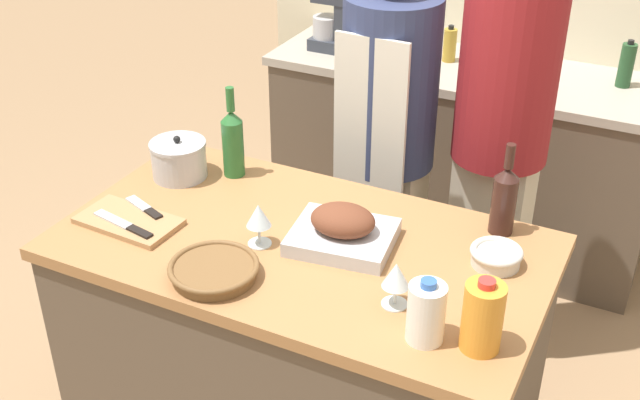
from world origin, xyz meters
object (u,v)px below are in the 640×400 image
object	(u,v)px
person_cook_guest	(502,122)
mixing_bowl	(496,256)
milk_jug	(426,313)
condiment_bottle_short	(450,45)
wine_glass_right	(259,217)
wine_bottle_green	(233,141)
roasting_pan	(343,230)
person_cook_aproned	(387,136)
wine_bottle_dark	(504,198)
wicker_basket	(214,270)
stand_mixer	(331,23)
cutting_board	(129,221)
knife_chef	(125,225)
juice_jug	(483,317)
condiment_bottle_extra	(356,22)
knife_paring	(145,208)
wine_glass_left	(396,276)
condiment_bottle_tall	(626,65)
stock_pot	(179,159)

from	to	relation	value
person_cook_guest	mixing_bowl	bearing A→B (deg)	-71.80
milk_jug	condiment_bottle_short	bearing A→B (deg)	106.90
wine_glass_right	wine_bottle_green	bearing A→B (deg)	131.28
roasting_pan	condiment_bottle_short	xyz separation A→B (m)	(-0.22, 1.63, 0.01)
mixing_bowl	person_cook_aproned	xyz separation A→B (m)	(-0.61, 0.69, -0.06)
wine_bottle_dark	person_cook_guest	size ratio (longest dim) A/B	0.16
roasting_pan	wicker_basket	xyz separation A→B (m)	(-0.25, -0.31, -0.02)
wicker_basket	stand_mixer	bearing A→B (deg)	106.23
cutting_board	knife_chef	bearing A→B (deg)	-64.83
condiment_bottle_short	milk_jug	bearing A→B (deg)	-73.10
juice_jug	condiment_bottle_extra	xyz separation A→B (m)	(-1.24, 2.00, -0.03)
wine_glass_right	condiment_bottle_short	bearing A→B (deg)	90.22
stand_mixer	knife_paring	bearing A→B (deg)	-84.47
mixing_bowl	condiment_bottle_short	distance (m)	1.67
wicker_basket	milk_jug	world-z (taller)	milk_jug
wine_bottle_dark	wine_bottle_green	bearing A→B (deg)	-176.91
mixing_bowl	stand_mixer	distance (m)	1.88
person_cook_aproned	wine_glass_right	bearing A→B (deg)	-90.34
milk_jug	cutting_board	bearing A→B (deg)	174.06
knife_chef	knife_paring	xyz separation A→B (m)	(-0.01, 0.11, 0.00)
cutting_board	milk_jug	world-z (taller)	milk_jug
wine_glass_left	knife_paring	xyz separation A→B (m)	(-0.87, 0.08, -0.07)
condiment_bottle_extra	condiment_bottle_tall	bearing A→B (deg)	-2.88
milk_jug	person_cook_guest	size ratio (longest dim) A/B	0.10
wine_glass_right	wine_bottle_dark	bearing A→B (deg)	32.08
cutting_board	wine_bottle_green	xyz separation A→B (m)	(0.12, 0.42, 0.12)
cutting_board	mixing_bowl	xyz separation A→B (m)	(1.06, 0.29, 0.02)
wine_glass_left	knife_paring	bearing A→B (deg)	174.74
juice_jug	person_cook_aproned	xyz separation A→B (m)	(-0.67, 1.05, -0.12)
juice_jug	condiment_bottle_extra	bearing A→B (deg)	121.65
wine_bottle_dark	person_cook_aproned	distance (m)	0.78
condiment_bottle_short	condiment_bottle_tall	bearing A→B (deg)	3.09
stock_pot	condiment_bottle_short	size ratio (longest dim) A/B	1.12
wicker_basket	condiment_bottle_extra	xyz separation A→B (m)	(-0.50, 2.05, 0.04)
roasting_pan	milk_jug	bearing A→B (deg)	-39.16
juice_jug	condiment_bottle_tall	world-z (taller)	juice_jug
stock_pot	milk_jug	xyz separation A→B (m)	(1.03, -0.43, 0.02)
knife_paring	person_cook_guest	distance (m)	1.30
wine_bottle_green	knife_paring	bearing A→B (deg)	-107.60
milk_jug	wine_glass_right	bearing A→B (deg)	162.29
stock_pot	condiment_bottle_extra	distance (m)	1.61
juice_jug	wine_bottle_dark	xyz separation A→B (m)	(-0.10, 0.54, 0.02)
wine_glass_right	person_cook_aproned	xyz separation A→B (m)	(0.04, 0.90, -0.12)
knife_chef	condiment_bottle_tall	bearing A→B (deg)	58.64
stock_pot	milk_jug	bearing A→B (deg)	-22.49
wine_glass_right	condiment_bottle_short	distance (m)	1.74
person_cook_aproned	person_cook_guest	world-z (taller)	person_cook_guest
juice_jug	condiment_bottle_short	size ratio (longest dim) A/B	1.18
condiment_bottle_short	wine_glass_right	bearing A→B (deg)	-89.78
knife_chef	condiment_bottle_short	bearing A→B (deg)	78.13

